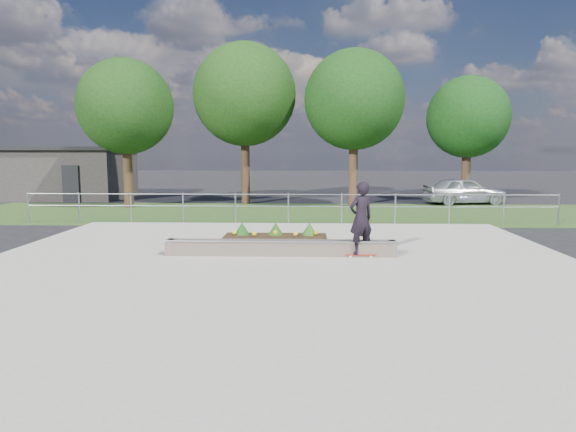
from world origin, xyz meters
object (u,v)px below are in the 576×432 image
object	(u,v)px
parked_car	(464,191)
grind_ledge	(281,248)
planter_bed	(275,238)
skateboarder	(361,218)

from	to	relation	value
parked_car	grind_ledge	bearing A→B (deg)	138.62
planter_bed	parked_car	xyz separation A→B (m)	(9.10, 12.10, 0.47)
grind_ledge	skateboarder	distance (m)	2.22
planter_bed	skateboarder	xyz separation A→B (m)	(2.30, -1.76, 0.82)
grind_ledge	parked_car	size ratio (longest dim) A/B	1.44
grind_ledge	skateboarder	bearing A→B (deg)	-3.57
skateboarder	planter_bed	bearing A→B (deg)	142.58
grind_ledge	planter_bed	xyz separation A→B (m)	(-0.24, 1.63, -0.02)
grind_ledge	planter_bed	world-z (taller)	planter_bed
planter_bed	skateboarder	distance (m)	3.01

